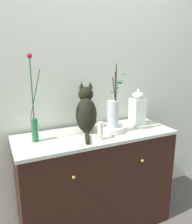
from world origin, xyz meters
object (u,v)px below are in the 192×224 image
(cat_sitting, at_px, (86,112))
(vase_slim_green, at_px, (34,120))
(jar_lidded_porcelain, at_px, (137,109))
(candle_pillar, at_px, (100,131))
(bowl_porcelain, at_px, (113,130))
(vase_glass_clear, at_px, (113,112))
(sideboard, at_px, (96,181))

(cat_sitting, relative_size, vase_slim_green, 0.65)
(jar_lidded_porcelain, relative_size, candle_pillar, 2.21)
(jar_lidded_porcelain, bearing_deg, bowl_porcelain, -163.85)
(vase_glass_clear, bearing_deg, vase_slim_green, 173.07)
(vase_glass_clear, distance_m, candle_pillar, 0.22)
(vase_slim_green, bearing_deg, cat_sitting, 6.16)
(vase_glass_clear, relative_size, candle_pillar, 3.42)
(bowl_porcelain, bearing_deg, jar_lidded_porcelain, 16.15)
(bowl_porcelain, height_order, jar_lidded_porcelain, jar_lidded_porcelain)
(cat_sitting, xyz_separation_m, jar_lidded_porcelain, (0.49, -0.03, -0.02))
(vase_slim_green, bearing_deg, sideboard, -3.56)
(vase_slim_green, height_order, vase_glass_clear, vase_slim_green)
(sideboard, relative_size, cat_sitting, 3.20)
(jar_lidded_porcelain, bearing_deg, candle_pillar, -158.16)
(jar_lidded_porcelain, bearing_deg, sideboard, -174.03)
(vase_glass_clear, height_order, jar_lidded_porcelain, vase_glass_clear)
(cat_sitting, relative_size, candle_pillar, 2.74)
(cat_sitting, xyz_separation_m, candle_pillar, (0.02, -0.22, -0.10))
(jar_lidded_porcelain, bearing_deg, cat_sitting, 176.44)
(vase_slim_green, relative_size, vase_glass_clear, 1.24)
(cat_sitting, bearing_deg, sideboard, -54.85)
(jar_lidded_porcelain, bearing_deg, vase_glass_clear, -163.40)
(sideboard, xyz_separation_m, cat_sitting, (-0.05, 0.08, 0.62))
(bowl_porcelain, relative_size, candle_pillar, 1.18)
(vase_glass_clear, distance_m, jar_lidded_porcelain, 0.32)
(candle_pillar, bearing_deg, vase_slim_green, 159.08)
(jar_lidded_porcelain, height_order, candle_pillar, jar_lidded_porcelain)
(candle_pillar, bearing_deg, cat_sitting, 95.78)
(bowl_porcelain, xyz_separation_m, jar_lidded_porcelain, (0.31, 0.09, 0.13))
(vase_glass_clear, relative_size, jar_lidded_porcelain, 1.55)
(cat_sitting, bearing_deg, vase_slim_green, -173.84)
(bowl_porcelain, distance_m, candle_pillar, 0.20)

